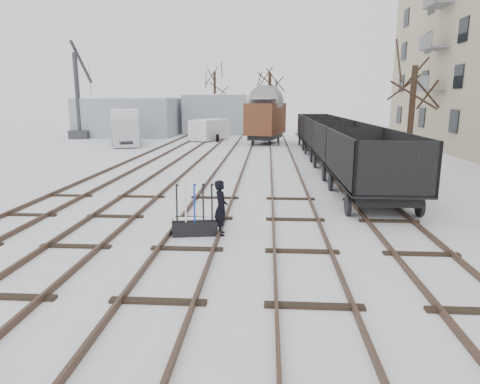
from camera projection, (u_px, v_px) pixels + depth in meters
The scene contains 17 objects.
ground at pixel (187, 250), 11.20m from camera, with size 120.00×120.00×0.00m, color white.
tracks at pixel (231, 167), 24.53m from camera, with size 13.90×52.00×0.16m.
shed_left at pixel (130, 117), 46.72m from camera, with size 10.00×8.00×4.10m.
shed_right at pixel (216, 114), 50.00m from camera, with size 7.00×6.00×4.50m.
ground_frame at pixel (195, 226), 12.37m from camera, with size 1.35×0.62×1.49m.
worker at pixel (221, 208), 12.31m from camera, with size 0.59×0.39×1.62m, color black.
freight_wagon_a at pixel (371, 176), 16.26m from camera, with size 2.59×6.48×2.65m.
freight_wagon_b at pixel (342, 155), 22.50m from camera, with size 2.59×6.48×2.65m.
freight_wagon_c at pixel (326, 143), 28.74m from camera, with size 2.59×6.48×2.65m.
freight_wagon_d at pixel (316, 135), 34.99m from camera, with size 2.59×6.48×2.65m.
box_van_wagon at pixel (266, 118), 37.83m from camera, with size 3.99×5.71×3.96m.
lorry at pixel (125, 127), 37.05m from camera, with size 3.57×7.01×3.04m.
panel_van at pixel (210, 129), 41.35m from camera, with size 3.58×4.97×2.01m.
crane at pixel (80, 113), 43.32m from camera, with size 2.04×5.59×9.51m.
tree_near at pixel (411, 121), 21.91m from camera, with size 0.30×0.30×5.54m, color black.
tree_far_left at pixel (215, 103), 49.57m from camera, with size 0.30×0.30×7.04m, color black.
tree_far_right at pixel (269, 107), 41.15m from camera, with size 0.30×0.30×6.38m, color black.
Camera 1 is at (2.08, -10.52, 3.85)m, focal length 32.00 mm.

